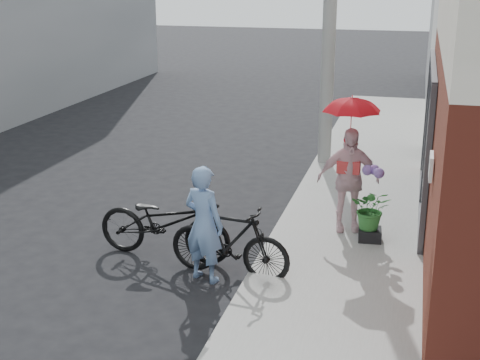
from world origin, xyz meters
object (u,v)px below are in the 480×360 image
at_px(officer, 204,224).
at_px(planter, 370,234).
at_px(kimono_woman, 348,180).
at_px(bike_left, 164,223).
at_px(bike_right, 229,241).

xyz_separation_m(officer, planter, (2.11, 1.71, -0.60)).
bearing_deg(kimono_woman, planter, -56.33).
height_order(bike_left, bike_right, bike_left).
relative_size(bike_left, bike_right, 1.18).
bearing_deg(bike_right, kimono_woman, -29.44).
xyz_separation_m(kimono_woman, planter, (0.41, -0.36, -0.74)).
height_order(bike_left, kimono_woman, kimono_woman).
height_order(bike_right, kimono_woman, kimono_woman).
distance_m(kimono_woman, planter, 0.92).
distance_m(bike_left, bike_right, 1.16).
bearing_deg(bike_right, officer, 126.22).
distance_m(officer, bike_right, 0.45).
xyz_separation_m(bike_left, bike_right, (1.10, -0.38, -0.02)).
xyz_separation_m(bike_right, kimono_woman, (1.39, 1.90, 0.42)).
bearing_deg(bike_right, bike_left, 77.70).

